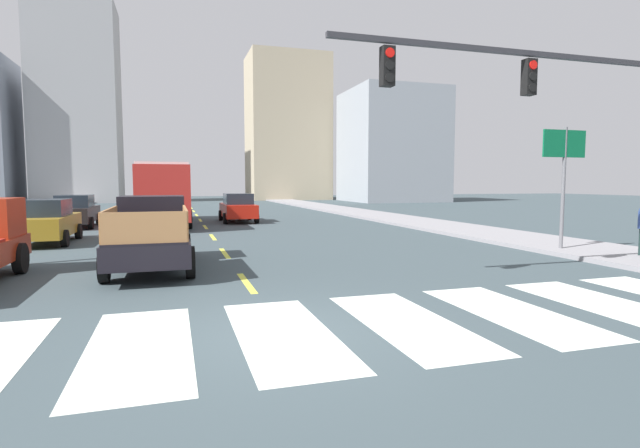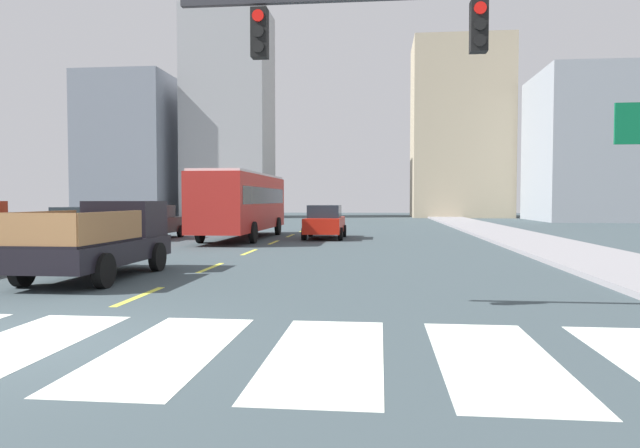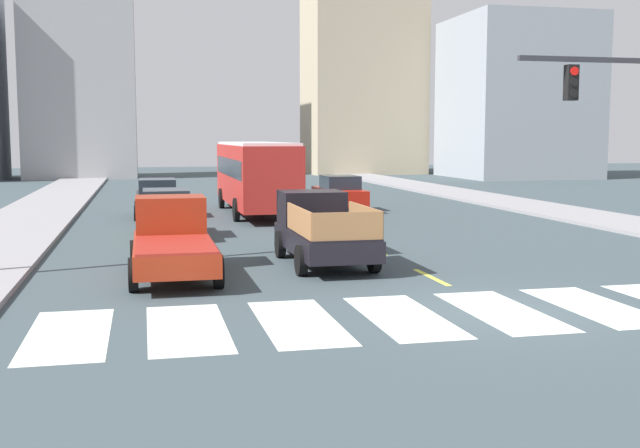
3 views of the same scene
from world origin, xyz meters
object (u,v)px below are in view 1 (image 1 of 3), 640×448
(traffic_signal_gantry, at_px, (567,107))
(direction_sign_green, at_px, (564,162))
(sedan_near_left, at_px, (46,221))
(sedan_far, at_px, (76,211))
(city_bus, at_px, (164,190))
(sedan_mid, at_px, (238,208))
(pickup_stakebed, at_px, (151,234))

(traffic_signal_gantry, bearing_deg, direction_sign_green, 46.53)
(sedan_near_left, bearing_deg, sedan_far, 93.52)
(sedan_far, relative_size, traffic_signal_gantry, 0.47)
(city_bus, xyz_separation_m, sedan_mid, (4.18, 0.66, -1.09))
(sedan_near_left, relative_size, sedan_mid, 1.00)
(pickup_stakebed, height_order, city_bus, city_bus)
(sedan_near_left, bearing_deg, city_bus, 62.63)
(sedan_near_left, distance_m, sedan_far, 7.12)
(city_bus, bearing_deg, direction_sign_green, -51.14)
(traffic_signal_gantry, xyz_separation_m, direction_sign_green, (3.18, 3.35, -1.18))
(pickup_stakebed, distance_m, city_bus, 14.35)
(pickup_stakebed, distance_m, sedan_far, 14.49)
(sedan_far, bearing_deg, sedan_mid, 10.12)
(city_bus, distance_m, direction_sign_green, 20.16)
(city_bus, relative_size, sedan_far, 2.45)
(sedan_mid, relative_size, traffic_signal_gantry, 0.47)
(sedan_near_left, bearing_deg, pickup_stakebed, -56.27)
(direction_sign_green, bearing_deg, city_bus, 130.00)
(pickup_stakebed, bearing_deg, traffic_signal_gantry, -23.01)
(sedan_near_left, relative_size, sedan_far, 1.00)
(pickup_stakebed, height_order, sedan_far, pickup_stakebed)
(pickup_stakebed, bearing_deg, direction_sign_green, -3.63)
(pickup_stakebed, bearing_deg, sedan_mid, 75.01)
(city_bus, bearing_deg, pickup_stakebed, -91.79)
(city_bus, height_order, sedan_mid, city_bus)
(city_bus, bearing_deg, sedan_far, -174.96)
(traffic_signal_gantry, bearing_deg, sedan_far, 127.89)
(pickup_stakebed, xyz_separation_m, traffic_signal_gantry, (9.92, -4.46, 3.27))
(pickup_stakebed, height_order, traffic_signal_gantry, traffic_signal_gantry)
(direction_sign_green, bearing_deg, pickup_stakebed, 175.17)
(direction_sign_green, bearing_deg, sedan_far, 139.38)
(sedan_far, height_order, traffic_signal_gantry, traffic_signal_gantry)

